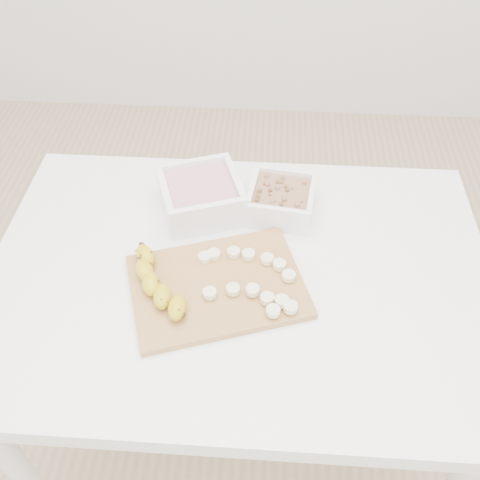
# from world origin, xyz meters

# --- Properties ---
(ground) EXTENTS (3.50, 3.50, 0.00)m
(ground) POSITION_xyz_m (0.00, 0.00, 0.00)
(ground) COLOR #C6AD89
(ground) RESTS_ON ground
(table) EXTENTS (1.00, 0.70, 0.75)m
(table) POSITION_xyz_m (0.00, 0.00, 0.65)
(table) COLOR white
(table) RESTS_ON ground
(bowl_yogurt) EXTENTS (0.21, 0.21, 0.08)m
(bowl_yogurt) POSITION_xyz_m (-0.09, 0.18, 0.79)
(bowl_yogurt) COLOR white
(bowl_yogurt) RESTS_ON table
(bowl_granola) EXTENTS (0.15, 0.15, 0.06)m
(bowl_granola) POSITION_xyz_m (0.08, 0.18, 0.78)
(bowl_granola) COLOR white
(bowl_granola) RESTS_ON table
(cutting_board) EXTENTS (0.38, 0.32, 0.01)m
(cutting_board) POSITION_xyz_m (-0.04, -0.04, 0.76)
(cutting_board) COLOR #AB8246
(cutting_board) RESTS_ON table
(banana) EXTENTS (0.12, 0.20, 0.03)m
(banana) POSITION_xyz_m (-0.15, -0.06, 0.78)
(banana) COLOR gold
(banana) RESTS_ON cutting_board
(banana_slices) EXTENTS (0.20, 0.17, 0.02)m
(banana_slices) POSITION_xyz_m (0.03, -0.04, 0.77)
(banana_slices) COLOR beige
(banana_slices) RESTS_ON cutting_board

